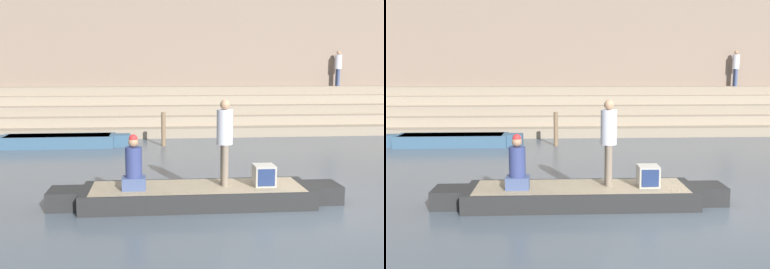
# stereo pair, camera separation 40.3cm
# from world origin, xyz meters

# --- Properties ---
(ground_plane) EXTENTS (120.00, 120.00, 0.00)m
(ground_plane) POSITION_xyz_m (0.00, 0.00, 0.00)
(ground_plane) COLOR #4C5660
(ghat_steps) EXTENTS (36.00, 3.87, 1.91)m
(ghat_steps) POSITION_xyz_m (0.00, 11.27, 0.70)
(ghat_steps) COLOR gray
(ghat_steps) RESTS_ON ground
(back_wall) EXTENTS (34.20, 1.28, 7.17)m
(back_wall) POSITION_xyz_m (0.00, 13.29, 3.56)
(back_wall) COLOR #7F6B5B
(back_wall) RESTS_ON ground
(rowboat_main) EXTENTS (5.99, 1.43, 0.38)m
(rowboat_main) POSITION_xyz_m (-1.88, 0.08, 0.21)
(rowboat_main) COLOR black
(rowboat_main) RESTS_ON ground
(person_standing) EXTENTS (0.33, 0.33, 1.77)m
(person_standing) POSITION_xyz_m (-1.31, 0.17, 1.41)
(person_standing) COLOR #756656
(person_standing) RESTS_ON rowboat_main
(person_rowing) EXTENTS (0.47, 0.37, 1.12)m
(person_rowing) POSITION_xyz_m (-3.16, -0.02, 0.83)
(person_rowing) COLOR #3D4C75
(person_rowing) RESTS_ON rowboat_main
(tv_set) EXTENTS (0.43, 0.44, 0.43)m
(tv_set) POSITION_xyz_m (-0.50, 0.03, 0.60)
(tv_set) COLOR #9E998E
(tv_set) RESTS_ON rowboat_main
(moored_boat_shore) EXTENTS (5.04, 1.06, 0.42)m
(moored_boat_shore) POSITION_xyz_m (-6.12, 7.25, 0.23)
(moored_boat_shore) COLOR #33516B
(moored_boat_shore) RESTS_ON ground
(mooring_post) EXTENTS (0.15, 0.15, 1.22)m
(mooring_post) POSITION_xyz_m (-2.39, 7.13, 0.61)
(mooring_post) COLOR brown
(mooring_post) RESTS_ON ground
(person_on_steps) EXTENTS (0.33, 0.33, 1.69)m
(person_on_steps) POSITION_xyz_m (6.17, 12.31, 2.89)
(person_on_steps) COLOR #3D4C75
(person_on_steps) RESTS_ON ghat_steps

